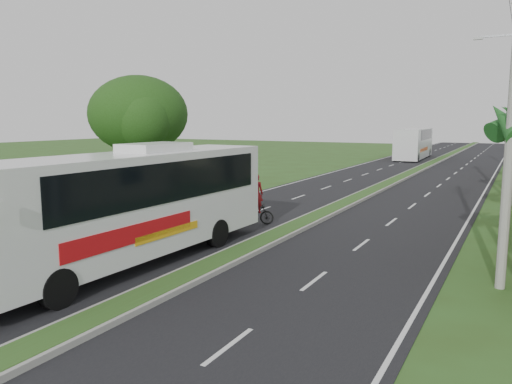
% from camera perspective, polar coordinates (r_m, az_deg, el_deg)
% --- Properties ---
extents(ground, '(180.00, 180.00, 0.00)m').
position_cam_1_polar(ground, '(17.02, -4.48, -8.39)').
color(ground, '#314C1C').
rests_on(ground, ground).
extents(road_asphalt, '(14.00, 160.00, 0.02)m').
position_cam_1_polar(road_asphalt, '(35.18, 13.37, 0.11)').
color(road_asphalt, black).
rests_on(road_asphalt, ground).
extents(median_strip, '(1.20, 160.00, 0.18)m').
position_cam_1_polar(median_strip, '(35.16, 13.37, 0.26)').
color(median_strip, gray).
rests_on(median_strip, ground).
extents(lane_edge_left, '(0.12, 160.00, 0.01)m').
position_cam_1_polar(lane_edge_left, '(37.43, 3.41, 0.78)').
color(lane_edge_left, silver).
rests_on(lane_edge_left, ground).
extents(lane_edge_right, '(0.12, 160.00, 0.01)m').
position_cam_1_polar(lane_edge_right, '(34.12, 24.30, -0.67)').
color(lane_edge_right, silver).
rests_on(lane_edge_right, ground).
extents(shade_tree, '(6.30, 6.00, 7.54)m').
position_cam_1_polar(shade_tree, '(31.64, -13.40, 8.34)').
color(shade_tree, '#473321').
rests_on(shade_tree, ground).
extents(coach_bus_main, '(3.00, 12.63, 4.06)m').
position_cam_1_polar(coach_bus_main, '(17.20, -13.96, -0.81)').
color(coach_bus_main, white).
rests_on(coach_bus_main, ground).
extents(coach_bus_far, '(3.28, 12.97, 3.75)m').
position_cam_1_polar(coach_bus_far, '(65.66, 17.62, 5.50)').
color(coach_bus_far, silver).
rests_on(coach_bus_far, ground).
extents(motorcyclist, '(1.75, 0.95, 2.40)m').
position_cam_1_polar(motorcyclist, '(23.27, -0.01, -1.56)').
color(motorcyclist, black).
rests_on(motorcyclist, ground).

